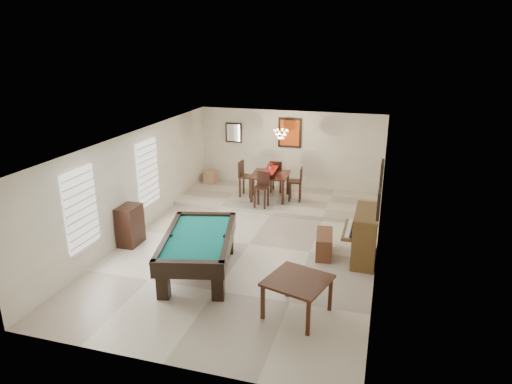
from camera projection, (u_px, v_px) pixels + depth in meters
The scene contains 26 objects.
ground_plane at pixel (249, 245), 11.11m from camera, with size 6.00×9.00×0.02m, color beige.
wall_back at pixel (290, 151), 14.79m from camera, with size 6.00×0.04×2.60m, color silver.
wall_front at pixel (157, 290), 6.60m from camera, with size 6.00×0.04×2.60m, color silver.
wall_left at pixel (135, 183), 11.49m from camera, with size 0.04×9.00×2.60m, color silver.
wall_right at pixel (381, 206), 9.90m from camera, with size 0.04×9.00×2.60m, color silver.
ceiling at pixel (249, 139), 10.28m from camera, with size 6.00×9.00×0.04m, color white.
dining_step at pixel (280, 199), 14.05m from camera, with size 6.00×2.50×0.12m, color beige.
window_left_front at pixel (81, 209), 9.45m from camera, with size 0.06×1.00×1.70m, color white.
window_left_rear at pixel (148, 173), 12.00m from camera, with size 0.06×1.00×1.70m, color white.
pool_table at pixel (199, 255), 9.63m from camera, with size 1.38×2.54×0.85m, color black, non-canonical shape.
square_table at pixel (297, 297), 8.18m from camera, with size 1.03×1.03×0.71m, color #33190C, non-canonical shape.
upright_piano at pixel (359, 235), 10.23m from camera, with size 0.78×1.39×1.15m, color brown, non-canonical shape.
piano_bench at pixel (324, 244), 10.51m from camera, with size 0.36×0.94×0.52m, color brown.
apothecary_chest at pixel (130, 225), 10.98m from camera, with size 0.43×0.65×0.98m, color black.
dining_table at pixel (270, 184), 13.80m from camera, with size 1.09×1.09×0.90m, color black, non-canonical shape.
flower_vase at pixel (270, 166), 13.63m from camera, with size 0.13×0.13×0.23m, color #AA190E, non-canonical shape.
dining_chair_south at pixel (261, 190), 13.07m from camera, with size 0.38×0.38×1.02m, color black, non-canonical shape.
dining_chair_north at pixel (277, 176), 14.42m from camera, with size 0.38×0.38×1.02m, color black, non-canonical shape.
dining_chair_west at pixel (247, 179), 13.97m from camera, with size 0.41×0.41×1.10m, color black, non-canonical shape.
dining_chair_east at pixel (295, 184), 13.60m from camera, with size 0.38×0.38×1.03m, color black, non-canonical shape.
corner_bench at pixel (211, 177), 15.42m from camera, with size 0.36×0.45×0.40m, color tan.
chandelier at pixel (281, 131), 13.32m from camera, with size 0.44×0.44×0.60m, color #FFE5B2, non-canonical shape.
back_painting at pixel (290, 133), 14.56m from camera, with size 0.75×0.06×0.95m, color #D84C14.
back_mirror at pixel (234, 133), 15.10m from camera, with size 0.55×0.06×0.65m, color white.
right_picture_upper at pixel (382, 176), 9.99m from camera, with size 0.06×0.55×0.65m, color slate.
right_picture_lower at pixel (379, 204), 8.87m from camera, with size 0.06×0.45×0.55m, color gray.
Camera 1 is at (3.00, -9.67, 4.76)m, focal length 32.00 mm.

